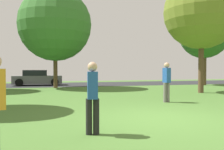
{
  "coord_description": "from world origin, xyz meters",
  "views": [
    {
      "loc": [
        -3.14,
        -6.27,
        1.46
      ],
      "look_at": [
        0.0,
        5.49,
        1.14
      ],
      "focal_mm": 37.71,
      "sensor_mm": 36.0,
      "label": 1
    }
  ],
  "objects_px": {
    "maple_tree_far": "(202,12)",
    "birch_tree_lone": "(204,34)",
    "person_walking": "(167,80)",
    "parked_car_grey": "(37,78)",
    "person_bystander": "(93,95)",
    "oak_tree_right": "(55,25)"
  },
  "relations": [
    {
      "from": "oak_tree_right",
      "to": "maple_tree_far",
      "type": "relative_size",
      "value": 1.05
    },
    {
      "from": "birch_tree_lone",
      "to": "person_bystander",
      "type": "relative_size",
      "value": 4.24
    },
    {
      "from": "birch_tree_lone",
      "to": "person_walking",
      "type": "bearing_deg",
      "value": -133.38
    },
    {
      "from": "oak_tree_right",
      "to": "person_walking",
      "type": "height_order",
      "value": "oak_tree_right"
    },
    {
      "from": "maple_tree_far",
      "to": "parked_car_grey",
      "type": "bearing_deg",
      "value": 136.53
    },
    {
      "from": "maple_tree_far",
      "to": "person_bystander",
      "type": "relative_size",
      "value": 4.47
    },
    {
      "from": "person_bystander",
      "to": "parked_car_grey",
      "type": "height_order",
      "value": "person_bystander"
    },
    {
      "from": "birch_tree_lone",
      "to": "parked_car_grey",
      "type": "relative_size",
      "value": 1.66
    },
    {
      "from": "maple_tree_far",
      "to": "person_bystander",
      "type": "distance_m",
      "value": 11.59
    },
    {
      "from": "person_walking",
      "to": "birch_tree_lone",
      "type": "bearing_deg",
      "value": -51.34
    },
    {
      "from": "person_walking",
      "to": "parked_car_grey",
      "type": "bearing_deg",
      "value": 17.45
    },
    {
      "from": "birch_tree_lone",
      "to": "person_bystander",
      "type": "bearing_deg",
      "value": -133.6
    },
    {
      "from": "birch_tree_lone",
      "to": "person_bystander",
      "type": "xyz_separation_m",
      "value": [
        -12.53,
        -13.16,
        -3.73
      ]
    },
    {
      "from": "person_bystander",
      "to": "person_walking",
      "type": "height_order",
      "value": "person_walking"
    },
    {
      "from": "maple_tree_far",
      "to": "person_bystander",
      "type": "xyz_separation_m",
      "value": [
        -8.03,
        -7.31,
        -4.05
      ]
    },
    {
      "from": "birch_tree_lone",
      "to": "person_walking",
      "type": "distance_m",
      "value": 12.9
    },
    {
      "from": "maple_tree_far",
      "to": "person_bystander",
      "type": "height_order",
      "value": "maple_tree_far"
    },
    {
      "from": "birch_tree_lone",
      "to": "person_walking",
      "type": "height_order",
      "value": "birch_tree_lone"
    },
    {
      "from": "parked_car_grey",
      "to": "oak_tree_right",
      "type": "bearing_deg",
      "value": -65.86
    },
    {
      "from": "person_bystander",
      "to": "person_walking",
      "type": "relative_size",
      "value": 0.93
    },
    {
      "from": "maple_tree_far",
      "to": "birch_tree_lone",
      "type": "height_order",
      "value": "maple_tree_far"
    },
    {
      "from": "maple_tree_far",
      "to": "birch_tree_lone",
      "type": "bearing_deg",
      "value": 52.38
    }
  ]
}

